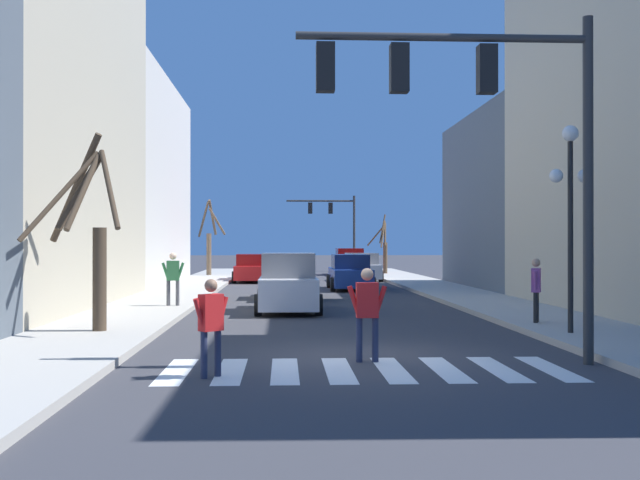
% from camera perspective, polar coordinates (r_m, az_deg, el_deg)
% --- Properties ---
extents(ground_plane, '(240.00, 240.00, 0.00)m').
position_cam_1_polar(ground_plane, '(14.11, 2.85, -8.92)').
color(ground_plane, '#38383D').
extents(sidewalk_left, '(2.94, 90.00, 0.15)m').
position_cam_1_polar(sidewalk_left, '(14.69, -20.09, -8.27)').
color(sidewalk_left, '#ADA89E').
rests_on(sidewalk_left, ground_plane).
extents(building_row_left, '(6.00, 38.93, 12.52)m').
position_cam_1_polar(building_row_left, '(28.59, -20.84, 7.00)').
color(building_row_left, '#515B66').
rests_on(building_row_left, ground_plane).
extents(crosswalk_stripes, '(6.75, 2.60, 0.01)m').
position_cam_1_polar(crosswalk_stripes, '(12.74, 3.48, -9.84)').
color(crosswalk_stripes, white).
rests_on(crosswalk_stripes, ground_plane).
extents(traffic_signal_near, '(5.23, 0.28, 6.11)m').
position_cam_1_polar(traffic_signal_near, '(13.53, 12.21, 9.74)').
color(traffic_signal_near, '#2D2D2D').
rests_on(traffic_signal_near, ground_plane).
extents(traffic_signal_far, '(5.21, 0.28, 5.73)m').
position_cam_1_polar(traffic_signal_far, '(56.48, 1.13, 1.74)').
color(traffic_signal_far, '#2D2D2D').
rests_on(traffic_signal_far, ground_plane).
extents(street_lamp_right_corner, '(0.95, 0.36, 4.59)m').
position_cam_1_polar(street_lamp_right_corner, '(17.47, 18.54, 3.89)').
color(street_lamp_right_corner, black).
rests_on(street_lamp_right_corner, sidewalk_right).
extents(car_parked_right_mid, '(1.96, 4.36, 1.59)m').
position_cam_1_polar(car_parked_right_mid, '(28.82, -2.29, -3.00)').
color(car_parked_right_mid, '#A38423').
rests_on(car_parked_right_mid, ground_plane).
extents(car_driving_away_lane, '(2.01, 4.80, 1.54)m').
position_cam_1_polar(car_driving_away_lane, '(41.40, -5.19, -2.19)').
color(car_driving_away_lane, red).
rests_on(car_driving_away_lane, ground_plane).
extents(car_parked_left_near, '(1.99, 4.38, 1.82)m').
position_cam_1_polar(car_parked_left_near, '(23.33, -2.44, -3.41)').
color(car_parked_left_near, silver).
rests_on(car_parked_left_near, ground_plane).
extents(car_parked_left_mid, '(1.98, 4.60, 1.62)m').
position_cam_1_polar(car_parked_left_mid, '(34.42, 2.30, -2.54)').
color(car_parked_left_mid, navy).
rests_on(car_parked_left_mid, ground_plane).
extents(car_parked_left_far, '(2.10, 4.67, 1.79)m').
position_cam_1_polar(car_parked_left_far, '(50.23, 2.25, -1.73)').
color(car_parked_left_far, red).
rests_on(car_parked_left_far, ground_plane).
extents(car_at_intersection, '(2.12, 4.34, 1.57)m').
position_cam_1_polar(car_at_intersection, '(42.49, 3.17, -2.13)').
color(car_at_intersection, silver).
rests_on(car_at_intersection, ground_plane).
extents(pedestrian_on_right_sidewalk, '(0.35, 0.66, 1.60)m').
position_cam_1_polar(pedestrian_on_right_sidewalk, '(19.47, 16.14, -3.28)').
color(pedestrian_on_right_sidewalk, black).
rests_on(pedestrian_on_right_sidewalk, sidewalk_right).
extents(pedestrian_crossing_street, '(0.73, 0.24, 1.68)m').
position_cam_1_polar(pedestrian_crossing_street, '(24.17, -11.14, -2.58)').
color(pedestrian_crossing_street, '#4C4C51').
rests_on(pedestrian_crossing_street, sidewalk_left).
extents(pedestrian_waiting_at_curb, '(0.72, 0.22, 1.68)m').
position_cam_1_polar(pedestrian_waiting_at_curb, '(13.45, 3.62, -5.08)').
color(pedestrian_waiting_at_curb, '#282D47').
rests_on(pedestrian_waiting_at_curb, ground_plane).
extents(pedestrian_near_right_corner, '(0.56, 0.50, 1.56)m').
position_cam_1_polar(pedestrian_near_right_corner, '(12.03, -8.31, -5.99)').
color(pedestrian_near_right_corner, '#282D47').
rests_on(pedestrian_near_right_corner, ground_plane).
extents(street_tree_left_mid, '(2.17, 2.11, 4.50)m').
position_cam_1_polar(street_tree_left_mid, '(17.57, -17.13, 0.33)').
color(street_tree_left_mid, '#473828').
rests_on(street_tree_left_mid, sidewalk_left).
extents(street_tree_right_near, '(1.30, 1.77, 3.89)m').
position_cam_1_polar(street_tree_right_near, '(49.23, 4.91, -0.67)').
color(street_tree_right_near, brown).
rests_on(street_tree_right_near, sidewalk_right).
extents(street_tree_right_mid, '(1.85, 1.91, 4.74)m').
position_cam_1_polar(street_tree_right_mid, '(47.44, -8.41, 0.01)').
color(street_tree_right_mid, brown).
rests_on(street_tree_right_mid, sidewalk_left).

